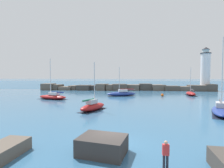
{
  "coord_description": "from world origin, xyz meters",
  "views": [
    {
      "loc": [
        0.91,
        -12.59,
        5.12
      ],
      "look_at": [
        -2.86,
        31.56,
        3.1
      ],
      "focal_mm": 28.0,
      "sensor_mm": 36.0,
      "label": 1
    }
  ],
  "objects_px": {
    "lighthouse": "(205,72)",
    "sailboat_moored_0": "(53,97)",
    "sailboat_moored_3": "(93,106)",
    "mooring_buoy_orange_near": "(162,95)",
    "person_on_rocks": "(166,153)",
    "sailboat_moored_1": "(122,94)",
    "sailboat_moored_4": "(191,93)",
    "sailboat_moored_2": "(221,110)"
  },
  "relations": [
    {
      "from": "sailboat_moored_1",
      "to": "mooring_buoy_orange_near",
      "type": "xyz_separation_m",
      "value": [
        10.23,
        -0.2,
        -0.27
      ]
    },
    {
      "from": "lighthouse",
      "to": "sailboat_moored_0",
      "type": "bearing_deg",
      "value": -148.86
    },
    {
      "from": "sailboat_moored_3",
      "to": "mooring_buoy_orange_near",
      "type": "bearing_deg",
      "value": 53.81
    },
    {
      "from": "sailboat_moored_0",
      "to": "sailboat_moored_3",
      "type": "xyz_separation_m",
      "value": [
        11.28,
        -11.66,
        0.04
      ]
    },
    {
      "from": "sailboat_moored_1",
      "to": "sailboat_moored_3",
      "type": "relative_size",
      "value": 1.08
    },
    {
      "from": "lighthouse",
      "to": "sailboat_moored_2",
      "type": "bearing_deg",
      "value": -110.57
    },
    {
      "from": "sailboat_moored_4",
      "to": "sailboat_moored_3",
      "type": "bearing_deg",
      "value": -134.67
    },
    {
      "from": "sailboat_moored_0",
      "to": "sailboat_moored_3",
      "type": "height_order",
      "value": "sailboat_moored_0"
    },
    {
      "from": "sailboat_moored_3",
      "to": "person_on_rocks",
      "type": "xyz_separation_m",
      "value": [
        7.21,
        -15.82,
        0.24
      ]
    },
    {
      "from": "sailboat_moored_3",
      "to": "person_on_rocks",
      "type": "bearing_deg",
      "value": -65.49
    },
    {
      "from": "lighthouse",
      "to": "person_on_rocks",
      "type": "bearing_deg",
      "value": -115.01
    },
    {
      "from": "lighthouse",
      "to": "sailboat_moored_3",
      "type": "distance_m",
      "value": 50.25
    },
    {
      "from": "sailboat_moored_2",
      "to": "lighthouse",
      "type": "bearing_deg",
      "value": 69.43
    },
    {
      "from": "sailboat_moored_1",
      "to": "lighthouse",
      "type": "bearing_deg",
      "value": 33.23
    },
    {
      "from": "sailboat_moored_1",
      "to": "sailboat_moored_3",
      "type": "xyz_separation_m",
      "value": [
        -3.71,
        -19.27,
        -0.0
      ]
    },
    {
      "from": "lighthouse",
      "to": "sailboat_moored_1",
      "type": "height_order",
      "value": "lighthouse"
    },
    {
      "from": "lighthouse",
      "to": "sailboat_moored_3",
      "type": "relative_size",
      "value": 2.1
    },
    {
      "from": "sailboat_moored_1",
      "to": "mooring_buoy_orange_near",
      "type": "distance_m",
      "value": 10.24
    },
    {
      "from": "mooring_buoy_orange_near",
      "to": "person_on_rocks",
      "type": "height_order",
      "value": "person_on_rocks"
    },
    {
      "from": "sailboat_moored_1",
      "to": "sailboat_moored_2",
      "type": "relative_size",
      "value": 0.77
    },
    {
      "from": "mooring_buoy_orange_near",
      "to": "sailboat_moored_0",
      "type": "bearing_deg",
      "value": -163.65
    },
    {
      "from": "lighthouse",
      "to": "mooring_buoy_orange_near",
      "type": "distance_m",
      "value": 27.13
    },
    {
      "from": "lighthouse",
      "to": "sailboat_moored_3",
      "type": "xyz_separation_m",
      "value": [
        -32.32,
        -38.01,
        -6.04
      ]
    },
    {
      "from": "lighthouse",
      "to": "sailboat_moored_2",
      "type": "relative_size",
      "value": 1.49
    },
    {
      "from": "sailboat_moored_1",
      "to": "mooring_buoy_orange_near",
      "type": "height_order",
      "value": "sailboat_moored_1"
    },
    {
      "from": "sailboat_moored_2",
      "to": "sailboat_moored_1",
      "type": "bearing_deg",
      "value": 124.3
    },
    {
      "from": "lighthouse",
      "to": "mooring_buoy_orange_near",
      "type": "height_order",
      "value": "lighthouse"
    },
    {
      "from": "person_on_rocks",
      "to": "sailboat_moored_1",
      "type": "bearing_deg",
      "value": 95.69
    },
    {
      "from": "sailboat_moored_0",
      "to": "sailboat_moored_1",
      "type": "bearing_deg",
      "value": 26.89
    },
    {
      "from": "sailboat_moored_0",
      "to": "person_on_rocks",
      "type": "relative_size",
      "value": 5.73
    },
    {
      "from": "sailboat_moored_1",
      "to": "person_on_rocks",
      "type": "height_order",
      "value": "sailboat_moored_1"
    },
    {
      "from": "sailboat_moored_0",
      "to": "sailboat_moored_2",
      "type": "bearing_deg",
      "value": -23.87
    },
    {
      "from": "sailboat_moored_0",
      "to": "sailboat_moored_4",
      "type": "distance_m",
      "value": 34.86
    },
    {
      "from": "sailboat_moored_4",
      "to": "sailboat_moored_1",
      "type": "bearing_deg",
      "value": -170.86
    },
    {
      "from": "sailboat_moored_3",
      "to": "sailboat_moored_1",
      "type": "bearing_deg",
      "value": 79.09
    },
    {
      "from": "lighthouse",
      "to": "person_on_rocks",
      "type": "height_order",
      "value": "lighthouse"
    },
    {
      "from": "sailboat_moored_0",
      "to": "sailboat_moored_2",
      "type": "xyz_separation_m",
      "value": [
        28.91,
        -12.79,
        0.0
      ]
    },
    {
      "from": "lighthouse",
      "to": "mooring_buoy_orange_near",
      "type": "xyz_separation_m",
      "value": [
        -18.37,
        -18.94,
        -6.31
      ]
    },
    {
      "from": "sailboat_moored_3",
      "to": "sailboat_moored_0",
      "type": "bearing_deg",
      "value": 134.06
    },
    {
      "from": "mooring_buoy_orange_near",
      "to": "person_on_rocks",
      "type": "relative_size",
      "value": 0.58
    },
    {
      "from": "sailboat_moored_2",
      "to": "sailboat_moored_3",
      "type": "xyz_separation_m",
      "value": [
        -17.63,
        1.13,
        0.04
      ]
    },
    {
      "from": "sailboat_moored_1",
      "to": "sailboat_moored_2",
      "type": "xyz_separation_m",
      "value": [
        13.92,
        -20.4,
        -0.04
      ]
    }
  ]
}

